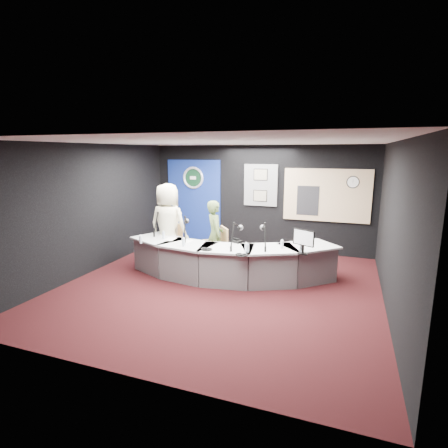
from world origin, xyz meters
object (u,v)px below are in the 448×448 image
(broadcast_desk, at_px, (227,260))
(armchair_right, at_px, (215,250))
(person_man, at_px, (168,225))
(armchair_left, at_px, (169,243))
(person_woman, at_px, (215,235))

(broadcast_desk, xyz_separation_m, armchair_right, (-0.43, 0.42, 0.08))
(broadcast_desk, height_order, armchair_right, armchair_right)
(broadcast_desk, bearing_deg, person_man, 167.40)
(armchair_left, xyz_separation_m, armchair_right, (1.14, 0.07, -0.06))
(armchair_left, relative_size, person_woman, 0.66)
(broadcast_desk, xyz_separation_m, armchair_left, (-1.57, 0.35, 0.14))
(armchair_right, bearing_deg, person_woman, 53.09)
(broadcast_desk, distance_m, armchair_right, 0.60)
(armchair_left, height_order, armchair_right, armchair_left)
(person_man, bearing_deg, armchair_right, -173.77)
(armchair_right, xyz_separation_m, person_man, (-1.14, -0.07, 0.51))
(person_man, bearing_deg, person_woman, -173.77)
(armchair_right, height_order, person_man, person_man)
(armchair_left, distance_m, person_woman, 1.17)
(person_man, xyz_separation_m, person_woman, (1.14, 0.07, -0.17))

